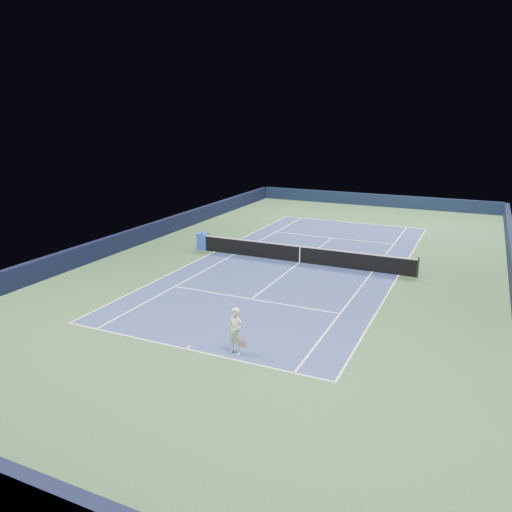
% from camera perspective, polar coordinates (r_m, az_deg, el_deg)
% --- Properties ---
extents(ground, '(40.00, 40.00, 0.00)m').
position_cam_1_polar(ground, '(28.28, 5.01, -0.74)').
color(ground, '#30552E').
rests_on(ground, ground).
extents(wall_far, '(22.00, 0.35, 1.10)m').
position_cam_1_polar(wall_far, '(46.87, 13.35, 6.25)').
color(wall_far, black).
rests_on(wall_far, ground).
extents(wall_left, '(0.35, 40.00, 1.10)m').
position_cam_1_polar(wall_left, '(33.22, -12.82, 2.42)').
color(wall_left, black).
rests_on(wall_left, ground).
extents(court_surface, '(10.97, 23.77, 0.01)m').
position_cam_1_polar(court_surface, '(28.27, 5.01, -0.74)').
color(court_surface, navy).
rests_on(court_surface, ground).
extents(baseline_far, '(10.97, 0.08, 0.00)m').
position_cam_1_polar(baseline_far, '(39.34, 10.92, 3.79)').
color(baseline_far, white).
rests_on(baseline_far, ground).
extents(baseline_near, '(10.97, 0.08, 0.00)m').
position_cam_1_polar(baseline_near, '(18.26, -8.00, -10.48)').
color(baseline_near, white).
rests_on(baseline_near, ground).
extents(sideline_doubles_right, '(0.08, 23.77, 0.00)m').
position_cam_1_polar(sideline_doubles_right, '(27.02, 16.02, -2.09)').
color(sideline_doubles_right, white).
rests_on(sideline_doubles_right, ground).
extents(sideline_doubles_left, '(0.08, 23.77, 0.00)m').
position_cam_1_polar(sideline_doubles_left, '(30.47, -4.73, 0.51)').
color(sideline_doubles_left, white).
rests_on(sideline_doubles_left, ground).
extents(sideline_singles_right, '(0.08, 23.77, 0.00)m').
position_cam_1_polar(sideline_singles_right, '(27.24, 13.18, -1.75)').
color(sideline_singles_right, white).
rests_on(sideline_singles_right, ground).
extents(sideline_singles_left, '(0.08, 23.77, 0.00)m').
position_cam_1_polar(sideline_singles_left, '(29.84, -2.44, 0.22)').
color(sideline_singles_left, white).
rests_on(sideline_singles_left, ground).
extents(service_line_far, '(8.23, 0.08, 0.00)m').
position_cam_1_polar(service_line_far, '(34.17, 8.66, 2.07)').
color(service_line_far, white).
rests_on(service_line_far, ground).
extents(service_line_near, '(8.23, 0.08, 0.00)m').
position_cam_1_polar(service_line_near, '(22.66, -0.53, -4.95)').
color(service_line_near, white).
rests_on(service_line_near, ground).
extents(center_service_line, '(0.08, 12.80, 0.00)m').
position_cam_1_polar(center_service_line, '(28.27, 5.01, -0.73)').
color(center_service_line, white).
rests_on(center_service_line, ground).
extents(center_mark_far, '(0.08, 0.30, 0.00)m').
position_cam_1_polar(center_mark_far, '(39.20, 10.87, 3.75)').
color(center_mark_far, white).
rests_on(center_mark_far, ground).
extents(center_mark_near, '(0.08, 0.30, 0.00)m').
position_cam_1_polar(center_mark_near, '(18.37, -7.75, -10.29)').
color(center_mark_near, white).
rests_on(center_mark_near, ground).
extents(tennis_net, '(12.90, 0.10, 1.07)m').
position_cam_1_polar(tennis_net, '(28.14, 5.03, 0.24)').
color(tennis_net, black).
rests_on(tennis_net, ground).
extents(sponsor_cube, '(0.64, 0.59, 1.02)m').
position_cam_1_polar(sponsor_cube, '(30.95, -6.05, 1.68)').
color(sponsor_cube, blue).
rests_on(sponsor_cube, ground).
extents(tennis_player, '(0.81, 1.29, 2.66)m').
position_cam_1_polar(tennis_player, '(17.43, -2.36, -8.60)').
color(tennis_player, white).
rests_on(tennis_player, ground).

